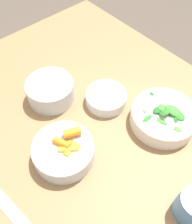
{
  "coord_description": "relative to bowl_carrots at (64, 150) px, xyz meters",
  "views": [
    {
      "loc": [
        -0.39,
        0.3,
        1.36
      ],
      "look_at": [
        -0.06,
        0.01,
        0.76
      ],
      "focal_mm": 40.0,
      "sensor_mm": 36.0,
      "label": 1
    }
  ],
  "objects": [
    {
      "name": "cup",
      "position": [
        -0.31,
        -0.13,
        0.01
      ],
      "size": [
        0.07,
        0.07,
        0.08
      ],
      "color": "#4C7FB7",
      "rests_on": "dining_table"
    },
    {
      "name": "ground_plane",
      "position": [
        0.1,
        -0.16,
        -0.76
      ],
      "size": [
        10.0,
        10.0,
        0.0
      ],
      "primitive_type": "plane",
      "color": "#4C4238"
    },
    {
      "name": "bowl_cookies",
      "position": [
        0.07,
        -0.22,
        -0.01
      ],
      "size": [
        0.13,
        0.13,
        0.04
      ],
      "color": "silver",
      "rests_on": "dining_table"
    },
    {
      "name": "bowl_carrots",
      "position": [
        0.0,
        0.0,
        0.0
      ],
      "size": [
        0.17,
        0.17,
        0.08
      ],
      "color": "silver",
      "rests_on": "dining_table"
    },
    {
      "name": "dining_table",
      "position": [
        0.1,
        -0.16,
        -0.16
      ],
      "size": [
        0.98,
        0.82,
        0.73
      ],
      "color": "olive",
      "rests_on": "ground_plane"
    },
    {
      "name": "bowl_beans_hotdog",
      "position": [
        0.2,
        -0.1,
        0.0
      ],
      "size": [
        0.15,
        0.15,
        0.07
      ],
      "color": "silver",
      "rests_on": "dining_table"
    },
    {
      "name": "bowl_greens",
      "position": [
        -0.1,
        -0.29,
        -0.0
      ],
      "size": [
        0.2,
        0.2,
        0.08
      ],
      "color": "silver",
      "rests_on": "dining_table"
    },
    {
      "name": "ruler",
      "position": [
        -0.02,
        0.19,
        -0.03
      ],
      "size": [
        0.29,
        0.06,
        0.0
      ],
      "color": "silver",
      "rests_on": "dining_table"
    }
  ]
}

